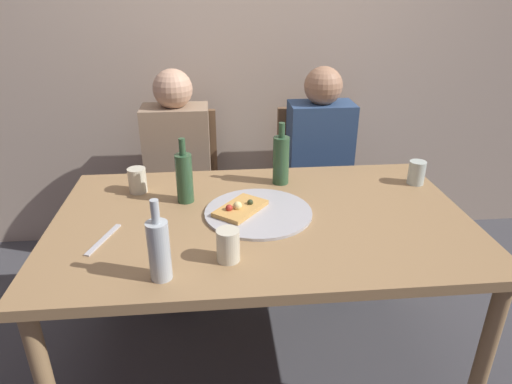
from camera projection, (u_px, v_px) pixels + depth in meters
The scene contains 16 objects.
ground_plane at pixel (261, 354), 2.11m from camera, with size 8.00×8.00×0.00m, color #424247.
back_wall at pixel (241, 34), 2.64m from camera, with size 6.00×0.10×2.60m, color #BCA893.
dining_table at pixel (262, 231), 1.82m from camera, with size 1.65×1.00×0.73m.
pizza_tray at pixel (258, 212), 1.81m from camera, with size 0.43×0.43×0.01m, color #ADADB2.
pizza_slice_last at pixel (240, 208), 1.81m from camera, with size 0.24×0.25×0.05m.
wine_bottle at pixel (159, 249), 1.38m from camera, with size 0.07×0.07×0.27m.
beer_bottle at pixel (184, 177), 1.88m from camera, with size 0.07×0.07×0.28m.
water_bottle at pixel (281, 159), 2.05m from camera, with size 0.07×0.07×0.29m.
tumbler_near at pixel (137, 180), 1.98m from camera, with size 0.08×0.08×0.11m, color beige.
tumbler_far at pixel (417, 173), 2.07m from camera, with size 0.08×0.08×0.11m, color #B7C6BC.
wine_glass at pixel (228, 245), 1.49m from camera, with size 0.08×0.08×0.11m, color beige.
table_knife at pixel (103, 239), 1.63m from camera, with size 0.22×0.02×0.01m, color #B7B7BC.
chair_left at pixel (181, 180), 2.67m from camera, with size 0.44×0.44×0.90m.
chair_right at pixel (315, 175), 2.73m from camera, with size 0.44×0.44×0.90m.
guest_in_sweater at pixel (177, 170), 2.48m from camera, with size 0.36×0.56×1.17m.
guest_in_beanie at pixel (322, 165), 2.54m from camera, with size 0.36×0.56×1.17m.
Camera 1 is at (-0.17, -1.57, 1.58)m, focal length 31.66 mm.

